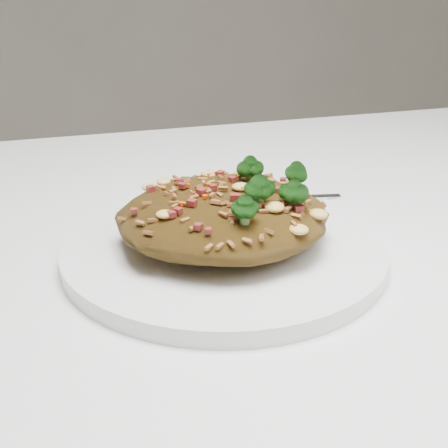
% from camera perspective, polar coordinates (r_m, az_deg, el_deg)
% --- Properties ---
extents(dining_table, '(1.20, 0.80, 0.75)m').
position_cam_1_polar(dining_table, '(0.54, -9.40, -12.92)').
color(dining_table, white).
rests_on(dining_table, ground).
extents(plate, '(0.26, 0.26, 0.01)m').
position_cam_1_polar(plate, '(0.51, 0.00, -2.28)').
color(plate, white).
rests_on(plate, dining_table).
extents(fried_rice, '(0.17, 0.15, 0.07)m').
position_cam_1_polar(fried_rice, '(0.49, 0.15, 1.54)').
color(fried_rice, brown).
rests_on(fried_rice, plate).
extents(fork, '(0.16, 0.04, 0.00)m').
position_cam_1_polar(fork, '(0.58, 3.64, 2.29)').
color(fork, silver).
rests_on(fork, plate).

